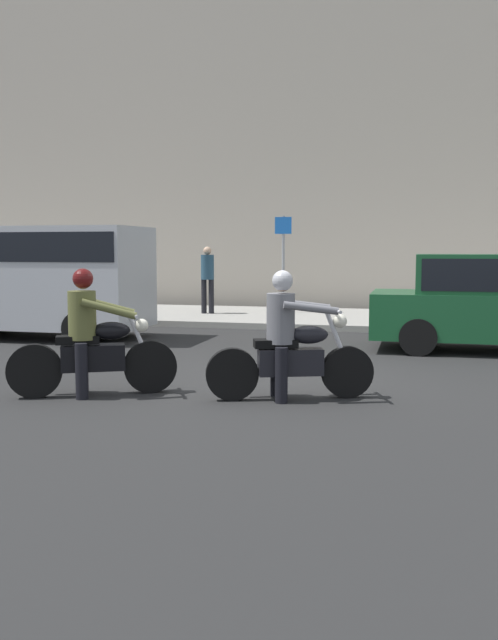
{
  "coord_description": "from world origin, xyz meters",
  "views": [
    {
      "loc": [
        2.04,
        -9.08,
        1.81
      ],
      "look_at": [
        -0.13,
        -0.29,
        0.87
      ],
      "focal_mm": 38.26,
      "sensor_mm": 36.0,
      "label": 1
    }
  ],
  "objects_px": {
    "motorcycle_with_rider_gray": "(289,347)",
    "pedestrian_bystander": "(207,275)",
    "parked_van_silver": "(37,274)",
    "parked_sedan_forest_green": "(493,302)",
    "motorcycle_with_rider_olive": "(92,344)",
    "street_sign_post": "(283,254)"
  },
  "relations": [
    {
      "from": "parked_van_silver",
      "to": "motorcycle_with_rider_gray",
      "type": "bearing_deg",
      "value": -36.21
    },
    {
      "from": "street_sign_post",
      "to": "pedestrian_bystander",
      "type": "relative_size",
      "value": 1.47
    },
    {
      "from": "parked_van_silver",
      "to": "street_sign_post",
      "type": "bearing_deg",
      "value": 52.45
    },
    {
      "from": "motorcycle_with_rider_olive",
      "to": "parked_van_silver",
      "type": "distance_m",
      "value": 6.05
    },
    {
      "from": "parked_van_silver",
      "to": "street_sign_post",
      "type": "relative_size",
      "value": 1.75
    },
    {
      "from": "motorcycle_with_rider_gray",
      "to": "parked_sedan_forest_green",
      "type": "distance_m",
      "value": 5.41
    },
    {
      "from": "motorcycle_with_rider_olive",
      "to": "pedestrian_bystander",
      "type": "relative_size",
      "value": 1.1
    },
    {
      "from": "motorcycle_with_rider_gray",
      "to": "parked_sedan_forest_green",
      "type": "relative_size",
      "value": 0.45
    },
    {
      "from": "parked_sedan_forest_green",
      "to": "street_sign_post",
      "type": "relative_size",
      "value": 1.71
    },
    {
      "from": "motorcycle_with_rider_gray",
      "to": "pedestrian_bystander",
      "type": "bearing_deg",
      "value": 113.2
    },
    {
      "from": "parked_sedan_forest_green",
      "to": "pedestrian_bystander",
      "type": "bearing_deg",
      "value": 147.1
    },
    {
      "from": "motorcycle_with_rider_gray",
      "to": "motorcycle_with_rider_olive",
      "type": "bearing_deg",
      "value": -171.11
    },
    {
      "from": "motorcycle_with_rider_olive",
      "to": "parked_van_silver",
      "type": "bearing_deg",
      "value": 127.1
    },
    {
      "from": "parked_van_silver",
      "to": "street_sign_post",
      "type": "xyz_separation_m",
      "value": [
        4.06,
        5.29,
        0.38
      ]
    },
    {
      "from": "motorcycle_with_rider_gray",
      "to": "pedestrian_bystander",
      "type": "distance_m",
      "value": 9.7
    },
    {
      "from": "parked_van_silver",
      "to": "pedestrian_bystander",
      "type": "height_order",
      "value": "parked_van_silver"
    },
    {
      "from": "motorcycle_with_rider_gray",
      "to": "parked_van_silver",
      "type": "distance_m",
      "value": 7.52
    },
    {
      "from": "parked_sedan_forest_green",
      "to": "street_sign_post",
      "type": "bearing_deg",
      "value": 133.13
    },
    {
      "from": "parked_sedan_forest_green",
      "to": "pedestrian_bystander",
      "type": "xyz_separation_m",
      "value": [
        -6.59,
        4.26,
        0.27
      ]
    },
    {
      "from": "parked_sedan_forest_green",
      "to": "street_sign_post",
      "type": "xyz_separation_m",
      "value": [
        -4.75,
        5.07,
        0.8
      ]
    },
    {
      "from": "parked_van_silver",
      "to": "pedestrian_bystander",
      "type": "relative_size",
      "value": 2.56
    },
    {
      "from": "motorcycle_with_rider_olive",
      "to": "street_sign_post",
      "type": "height_order",
      "value": "street_sign_post"
    }
  ]
}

